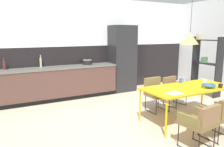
% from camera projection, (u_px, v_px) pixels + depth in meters
% --- Properties ---
extents(ground_plane, '(9.20, 9.20, 0.00)m').
position_uv_depth(ground_plane, '(162.00, 127.00, 4.25)').
color(ground_plane, '#C3AE92').
extents(back_wall_splashback_dark, '(7.07, 0.12, 1.43)m').
position_uv_depth(back_wall_splashback_dark, '(97.00, 68.00, 6.90)').
color(back_wall_splashback_dark, black).
rests_on(back_wall_splashback_dark, ground).
extents(back_wall_panel_upper, '(7.07, 0.12, 1.43)m').
position_uv_depth(back_wall_panel_upper, '(96.00, 22.00, 6.64)').
color(back_wall_panel_upper, silver).
rests_on(back_wall_panel_upper, back_wall_splashback_dark).
extents(kitchen_counter, '(3.74, 0.63, 0.90)m').
position_uv_depth(kitchen_counter, '(51.00, 84.00, 5.94)').
color(kitchen_counter, '#50352E').
rests_on(kitchen_counter, ground).
extents(refrigerator_column, '(0.75, 0.60, 2.05)m').
position_uv_depth(refrigerator_column, '(122.00, 59.00, 6.86)').
color(refrigerator_column, '#232326').
rests_on(refrigerator_column, ground).
extents(dining_table, '(1.91, 0.87, 0.72)m').
position_uv_depth(dining_table, '(188.00, 89.00, 4.46)').
color(dining_table, '#E8A410').
rests_on(dining_table, ground).
extents(armchair_facing_counter, '(0.51, 0.49, 0.77)m').
position_uv_depth(armchair_facing_counter, '(156.00, 90.00, 5.13)').
color(armchair_facing_counter, brown).
rests_on(armchair_facing_counter, ground).
extents(armchair_far_side, '(0.51, 0.49, 0.75)m').
position_uv_depth(armchair_far_side, '(221.00, 112.00, 3.69)').
color(armchair_far_side, brown).
rests_on(armchair_far_side, ground).
extents(armchair_head_of_table, '(0.55, 0.54, 0.71)m').
position_uv_depth(armchair_head_of_table, '(173.00, 87.00, 5.53)').
color(armchair_head_of_table, brown).
rests_on(armchair_head_of_table, ground).
extents(armchair_near_window, '(0.53, 0.52, 0.74)m').
position_uv_depth(armchair_near_window, '(202.00, 120.00, 3.35)').
color(armchair_near_window, brown).
rests_on(armchair_near_window, ground).
extents(fruit_bowl, '(0.28, 0.28, 0.08)m').
position_uv_depth(fruit_bowl, '(209.00, 85.00, 4.37)').
color(fruit_bowl, '#33607F').
rests_on(fruit_bowl, dining_table).
extents(open_book, '(0.26, 0.22, 0.02)m').
position_uv_depth(open_book, '(174.00, 93.00, 3.98)').
color(open_book, white).
rests_on(open_book, dining_table).
extents(mug_dark_espresso, '(0.13, 0.08, 0.10)m').
position_uv_depth(mug_dark_espresso, '(204.00, 81.00, 4.76)').
color(mug_dark_espresso, white).
rests_on(mug_dark_espresso, dining_table).
extents(mug_short_terracotta, '(0.12, 0.08, 0.09)m').
position_uv_depth(mug_short_terracotta, '(220.00, 86.00, 4.38)').
color(mug_short_terracotta, black).
rests_on(mug_short_terracotta, dining_table).
extents(mug_white_ceramic, '(0.12, 0.07, 0.11)m').
position_uv_depth(mug_white_ceramic, '(181.00, 81.00, 4.80)').
color(mug_white_ceramic, '#335B93').
rests_on(mug_white_ceramic, dining_table).
extents(cooking_pot, '(0.28, 0.28, 0.17)m').
position_uv_depth(cooking_pot, '(87.00, 62.00, 6.42)').
color(cooking_pot, black).
rests_on(cooking_pot, kitchen_counter).
extents(bottle_wine_green, '(0.06, 0.06, 0.31)m').
position_uv_depth(bottle_wine_green, '(4.00, 65.00, 5.48)').
color(bottle_wine_green, maroon).
rests_on(bottle_wine_green, kitchen_counter).
extents(bottle_spice_small, '(0.06, 0.06, 0.33)m').
position_uv_depth(bottle_spice_small, '(41.00, 62.00, 5.91)').
color(bottle_spice_small, tan).
rests_on(bottle_spice_small, kitchen_counter).
extents(open_shelf_unit, '(0.30, 0.86, 1.80)m').
position_uv_depth(open_shelf_unit, '(206.00, 64.00, 6.43)').
color(open_shelf_unit, black).
rests_on(open_shelf_unit, ground).
extents(pendant_lamp_over_table_near, '(0.35, 0.35, 1.22)m').
position_uv_depth(pendant_lamp_over_table_near, '(190.00, 38.00, 4.31)').
color(pendant_lamp_over_table_near, black).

